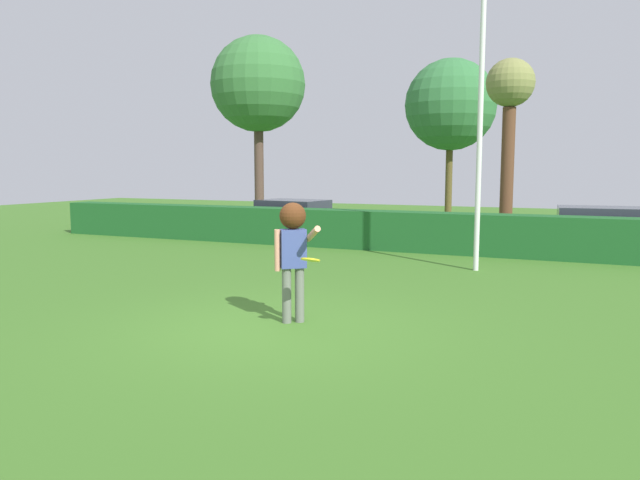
{
  "coord_description": "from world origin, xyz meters",
  "views": [
    {
      "loc": [
        4.16,
        -7.7,
        2.32
      ],
      "look_at": [
        0.12,
        1.39,
        1.15
      ],
      "focal_mm": 34.23,
      "sensor_mm": 36.0,
      "label": 1
    }
  ],
  "objects_px": {
    "parked_car_black": "(293,216)",
    "bare_elm_tree": "(510,98)",
    "parked_car_green": "(599,227)",
    "lamppost": "(480,113)",
    "willow_tree": "(451,105)",
    "person": "(293,243)",
    "frisbee": "(310,260)",
    "maple_tree": "(258,85)"
  },
  "relations": [
    {
      "from": "maple_tree",
      "to": "bare_elm_tree",
      "type": "bearing_deg",
      "value": -15.08
    },
    {
      "from": "frisbee",
      "to": "willow_tree",
      "type": "xyz_separation_m",
      "value": [
        -1.91,
        17.77,
        3.82
      ]
    },
    {
      "from": "person",
      "to": "willow_tree",
      "type": "relative_size",
      "value": 0.27
    },
    {
      "from": "frisbee",
      "to": "maple_tree",
      "type": "xyz_separation_m",
      "value": [
        -10.19,
        16.52,
        4.92
      ]
    },
    {
      "from": "person",
      "to": "willow_tree",
      "type": "distance_m",
      "value": 17.69
    },
    {
      "from": "maple_tree",
      "to": "person",
      "type": "bearing_deg",
      "value": -58.86
    },
    {
      "from": "parked_car_green",
      "to": "maple_tree",
      "type": "height_order",
      "value": "maple_tree"
    },
    {
      "from": "lamppost",
      "to": "parked_car_green",
      "type": "distance_m",
      "value": 6.05
    },
    {
      "from": "person",
      "to": "bare_elm_tree",
      "type": "xyz_separation_m",
      "value": [
        1.46,
        13.0,
        3.39
      ]
    },
    {
      "from": "parked_car_green",
      "to": "lamppost",
      "type": "bearing_deg",
      "value": -119.12
    },
    {
      "from": "parked_car_green",
      "to": "maple_tree",
      "type": "xyz_separation_m",
      "value": [
        -13.96,
        5.38,
        5.3
      ]
    },
    {
      "from": "willow_tree",
      "to": "parked_car_black",
      "type": "bearing_deg",
      "value": -120.38
    },
    {
      "from": "parked_car_black",
      "to": "lamppost",
      "type": "bearing_deg",
      "value": -33.65
    },
    {
      "from": "bare_elm_tree",
      "to": "maple_tree",
      "type": "height_order",
      "value": "maple_tree"
    },
    {
      "from": "person",
      "to": "lamppost",
      "type": "bearing_deg",
      "value": 74.04
    },
    {
      "from": "person",
      "to": "frisbee",
      "type": "distance_m",
      "value": 0.77
    },
    {
      "from": "person",
      "to": "bare_elm_tree",
      "type": "bearing_deg",
      "value": 83.58
    },
    {
      "from": "frisbee",
      "to": "willow_tree",
      "type": "relative_size",
      "value": 0.04
    },
    {
      "from": "bare_elm_tree",
      "to": "willow_tree",
      "type": "height_order",
      "value": "willow_tree"
    },
    {
      "from": "frisbee",
      "to": "lamppost",
      "type": "relative_size",
      "value": 0.04
    },
    {
      "from": "bare_elm_tree",
      "to": "person",
      "type": "bearing_deg",
      "value": -96.42
    },
    {
      "from": "lamppost",
      "to": "bare_elm_tree",
      "type": "height_order",
      "value": "lamppost"
    },
    {
      "from": "lamppost",
      "to": "willow_tree",
      "type": "relative_size",
      "value": 0.95
    },
    {
      "from": "bare_elm_tree",
      "to": "willow_tree",
      "type": "distance_m",
      "value": 5.12
    },
    {
      "from": "frisbee",
      "to": "parked_car_black",
      "type": "height_order",
      "value": "parked_car_black"
    },
    {
      "from": "parked_car_green",
      "to": "willow_tree",
      "type": "xyz_separation_m",
      "value": [
        -5.67,
        6.63,
        4.2
      ]
    },
    {
      "from": "parked_car_black",
      "to": "parked_car_green",
      "type": "bearing_deg",
      "value": 0.08
    },
    {
      "from": "parked_car_black",
      "to": "parked_car_green",
      "type": "relative_size",
      "value": 1.02
    },
    {
      "from": "parked_car_green",
      "to": "bare_elm_tree",
      "type": "height_order",
      "value": "bare_elm_tree"
    },
    {
      "from": "parked_car_black",
      "to": "bare_elm_tree",
      "type": "height_order",
      "value": "bare_elm_tree"
    },
    {
      "from": "parked_car_green",
      "to": "bare_elm_tree",
      "type": "bearing_deg",
      "value": 139.91
    },
    {
      "from": "person",
      "to": "bare_elm_tree",
      "type": "height_order",
      "value": "bare_elm_tree"
    },
    {
      "from": "frisbee",
      "to": "bare_elm_tree",
      "type": "distance_m",
      "value": 14.01
    },
    {
      "from": "maple_tree",
      "to": "willow_tree",
      "type": "height_order",
      "value": "maple_tree"
    },
    {
      "from": "parked_car_black",
      "to": "willow_tree",
      "type": "bearing_deg",
      "value": 59.62
    },
    {
      "from": "maple_tree",
      "to": "willow_tree",
      "type": "relative_size",
      "value": 1.2
    },
    {
      "from": "parked_car_black",
      "to": "maple_tree",
      "type": "bearing_deg",
      "value": 129.12
    },
    {
      "from": "bare_elm_tree",
      "to": "maple_tree",
      "type": "relative_size",
      "value": 0.72
    },
    {
      "from": "frisbee",
      "to": "maple_tree",
      "type": "relative_size",
      "value": 0.03
    },
    {
      "from": "willow_tree",
      "to": "parked_car_green",
      "type": "bearing_deg",
      "value": -49.47
    },
    {
      "from": "lamppost",
      "to": "frisbee",
      "type": "bearing_deg",
      "value": -100.23
    },
    {
      "from": "willow_tree",
      "to": "person",
      "type": "bearing_deg",
      "value": -85.44
    }
  ]
}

